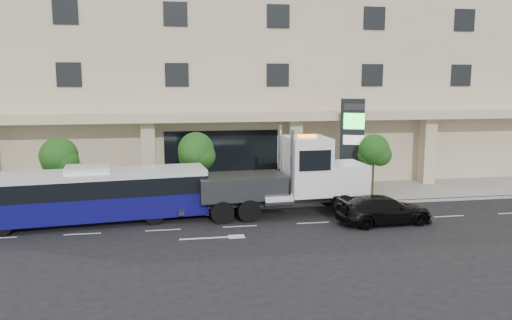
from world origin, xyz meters
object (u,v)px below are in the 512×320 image
Objects in this scene: black_sedan at (384,210)px; signage_pylon at (352,145)px; city_bus at (89,195)px; tow_truck at (290,179)px.

black_sedan is 7.68m from signage_pylon.
black_sedan is (15.65, -2.53, -0.85)m from city_bus.
tow_truck is 5.50m from black_sedan.
tow_truck is 6.98m from signage_pylon.
city_bus is at bearing 178.08° from tow_truck.
tow_truck is 2.11× the size of black_sedan.
city_bus is at bearing 76.82° from black_sedan.
city_bus is 15.87m from black_sedan.
signage_pylon is at bearing -9.89° from black_sedan.
black_sedan is at bearing -35.18° from tow_truck.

